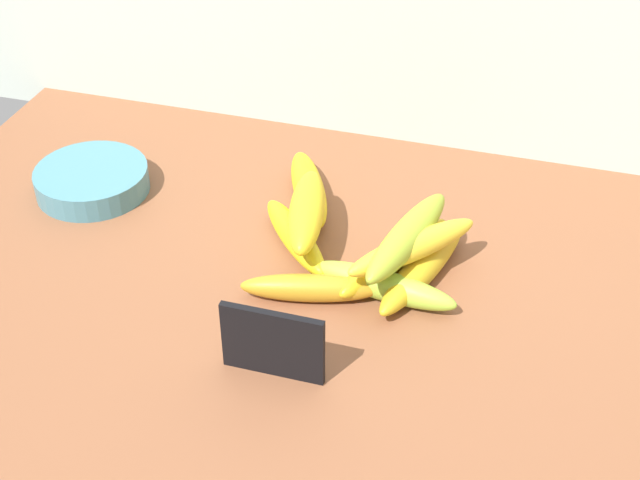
{
  "coord_description": "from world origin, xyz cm",
  "views": [
    {
      "loc": [
        24.65,
        -74.82,
        70.88
      ],
      "look_at": [
        1.34,
        4.83,
        8.0
      ],
      "focal_mm": 50.19,
      "sensor_mm": 36.0,
      "label": 1
    }
  ],
  "objects_px": {
    "banana_6": "(413,247)",
    "banana_7": "(307,211)",
    "chalkboard_sign": "(273,345)",
    "banana_1": "(395,257)",
    "banana_4": "(309,290)",
    "banana_8": "(407,237)",
    "banana_2": "(295,237)",
    "banana_0": "(383,285)",
    "banana_3": "(309,189)",
    "banana_5": "(423,268)",
    "fruit_bowl": "(92,180)"
  },
  "relations": [
    {
      "from": "banana_6",
      "to": "banana_7",
      "type": "relative_size",
      "value": 1.08
    },
    {
      "from": "chalkboard_sign",
      "to": "banana_3",
      "type": "distance_m",
      "value": 0.32
    },
    {
      "from": "banana_2",
      "to": "banana_6",
      "type": "relative_size",
      "value": 0.91
    },
    {
      "from": "chalkboard_sign",
      "to": "banana_4",
      "type": "height_order",
      "value": "chalkboard_sign"
    },
    {
      "from": "banana_4",
      "to": "banana_7",
      "type": "distance_m",
      "value": 0.11
    },
    {
      "from": "fruit_bowl",
      "to": "banana_4",
      "type": "height_order",
      "value": "same"
    },
    {
      "from": "banana_7",
      "to": "banana_5",
      "type": "bearing_deg",
      "value": -8.23
    },
    {
      "from": "banana_3",
      "to": "banana_7",
      "type": "distance_m",
      "value": 0.11
    },
    {
      "from": "banana_6",
      "to": "banana_8",
      "type": "height_order",
      "value": "banana_8"
    },
    {
      "from": "banana_2",
      "to": "banana_8",
      "type": "xyz_separation_m",
      "value": [
        0.14,
        -0.02,
        0.04
      ]
    },
    {
      "from": "chalkboard_sign",
      "to": "banana_1",
      "type": "bearing_deg",
      "value": 67.4
    },
    {
      "from": "banana_7",
      "to": "banana_6",
      "type": "bearing_deg",
      "value": -12.67
    },
    {
      "from": "chalkboard_sign",
      "to": "banana_6",
      "type": "relative_size",
      "value": 0.61
    },
    {
      "from": "banana_2",
      "to": "banana_6",
      "type": "height_order",
      "value": "banana_6"
    },
    {
      "from": "fruit_bowl",
      "to": "banana_8",
      "type": "relative_size",
      "value": 0.79
    },
    {
      "from": "banana_0",
      "to": "banana_4",
      "type": "xyz_separation_m",
      "value": [
        -0.08,
        -0.03,
        -0.0
      ]
    },
    {
      "from": "banana_0",
      "to": "banana_2",
      "type": "xyz_separation_m",
      "value": [
        -0.13,
        0.06,
        -0.0
      ]
    },
    {
      "from": "banana_0",
      "to": "banana_8",
      "type": "distance_m",
      "value": 0.06
    },
    {
      "from": "banana_0",
      "to": "fruit_bowl",
      "type": "bearing_deg",
      "value": 166.12
    },
    {
      "from": "chalkboard_sign",
      "to": "banana_7",
      "type": "bearing_deg",
      "value": 97.82
    },
    {
      "from": "banana_1",
      "to": "banana_4",
      "type": "xyz_separation_m",
      "value": [
        -0.08,
        -0.08,
        -0.0
      ]
    },
    {
      "from": "banana_8",
      "to": "banana_2",
      "type": "bearing_deg",
      "value": 173.68
    },
    {
      "from": "banana_7",
      "to": "chalkboard_sign",
      "type": "bearing_deg",
      "value": -82.18
    },
    {
      "from": "banana_4",
      "to": "banana_3",
      "type": "bearing_deg",
      "value": 106.94
    },
    {
      "from": "banana_3",
      "to": "banana_7",
      "type": "height_order",
      "value": "banana_7"
    },
    {
      "from": "banana_0",
      "to": "banana_6",
      "type": "relative_size",
      "value": 0.98
    },
    {
      "from": "banana_3",
      "to": "fruit_bowl",
      "type": "bearing_deg",
      "value": -168.64
    },
    {
      "from": "banana_7",
      "to": "fruit_bowl",
      "type": "bearing_deg",
      "value": 172.78
    },
    {
      "from": "banana_3",
      "to": "banana_1",
      "type": "bearing_deg",
      "value": -37.93
    },
    {
      "from": "banana_2",
      "to": "banana_7",
      "type": "distance_m",
      "value": 0.04
    },
    {
      "from": "banana_1",
      "to": "banana_5",
      "type": "height_order",
      "value": "banana_1"
    },
    {
      "from": "banana_0",
      "to": "banana_1",
      "type": "bearing_deg",
      "value": 87.92
    },
    {
      "from": "chalkboard_sign",
      "to": "banana_3",
      "type": "relative_size",
      "value": 0.63
    },
    {
      "from": "banana_6",
      "to": "banana_8",
      "type": "relative_size",
      "value": 0.94
    },
    {
      "from": "banana_0",
      "to": "banana_1",
      "type": "height_order",
      "value": "banana_1"
    },
    {
      "from": "banana_8",
      "to": "fruit_bowl",
      "type": "bearing_deg",
      "value": 172.27
    },
    {
      "from": "banana_4",
      "to": "banana_6",
      "type": "bearing_deg",
      "value": 31.59
    },
    {
      "from": "banana_5",
      "to": "banana_8",
      "type": "height_order",
      "value": "banana_8"
    },
    {
      "from": "banana_2",
      "to": "banana_3",
      "type": "height_order",
      "value": "banana_3"
    },
    {
      "from": "banana_6",
      "to": "banana_8",
      "type": "distance_m",
      "value": 0.01
    },
    {
      "from": "banana_2",
      "to": "banana_5",
      "type": "height_order",
      "value": "banana_5"
    },
    {
      "from": "banana_6",
      "to": "banana_8",
      "type": "xyz_separation_m",
      "value": [
        -0.01,
        0.01,
        0.01
      ]
    },
    {
      "from": "banana_0",
      "to": "banana_3",
      "type": "bearing_deg",
      "value": 130.51
    },
    {
      "from": "banana_0",
      "to": "banana_4",
      "type": "height_order",
      "value": "banana_0"
    },
    {
      "from": "banana_4",
      "to": "banana_8",
      "type": "distance_m",
      "value": 0.13
    },
    {
      "from": "chalkboard_sign",
      "to": "banana_6",
      "type": "height_order",
      "value": "chalkboard_sign"
    },
    {
      "from": "chalkboard_sign",
      "to": "banana_7",
      "type": "relative_size",
      "value": 0.66
    },
    {
      "from": "banana_6",
      "to": "banana_7",
      "type": "bearing_deg",
      "value": 167.33
    },
    {
      "from": "banana_0",
      "to": "banana_3",
      "type": "relative_size",
      "value": 1.01
    },
    {
      "from": "banana_7",
      "to": "banana_4",
      "type": "bearing_deg",
      "value": -71.76
    }
  ]
}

